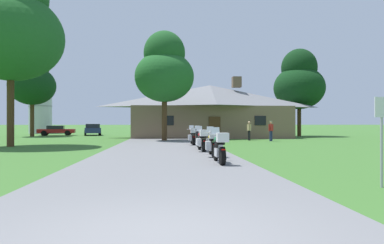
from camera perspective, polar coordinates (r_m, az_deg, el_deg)
The scene contains 18 objects.
ground_plane at distance 24.49m, azimuth -4.52°, elevation -3.72°, with size 500.00×500.00×0.00m, color #386628.
asphalt_driveway at distance 22.49m, azimuth -4.53°, elevation -3.96°, with size 6.40×80.00×0.06m, color slate.
motorcycle_green_nearest_to_camera at distance 12.64m, azimuth 4.56°, elevation -4.26°, with size 0.66×2.08×1.30m.
motorcycle_yellow_second_in_row at distance 15.24m, azimuth 3.47°, elevation -3.60°, with size 0.73×2.08×1.30m.
motorcycle_red_third_in_row at distance 17.97m, azimuth 1.71°, elevation -3.07°, with size 0.78×2.08×1.30m.
motorcycle_silver_fourth_in_row at distance 20.81m, azimuth 1.06°, elevation -2.64°, with size 0.66×2.08×1.30m.
motorcycle_red_farthest_in_row at distance 23.20m, azimuth 0.16°, elevation -2.41°, with size 0.73×2.08×1.30m.
stone_lodge at distance 35.97m, azimuth 2.97°, elevation 1.89°, with size 16.57×7.26×6.34m.
bystander_red_shirt_near_lodge at distance 29.64m, azimuth 12.88°, elevation -1.26°, with size 0.47×0.39×1.69m.
bystander_tan_shirt_beside_signpost at distance 30.39m, azimuth 9.39°, elevation -1.26°, with size 0.31×0.53×1.67m.
metal_signpost_roadside at distance 9.31m, azimuth 28.78°, elevation -1.21°, with size 0.36×0.06×2.14m.
tree_by_lodge_front at distance 29.24m, azimuth -4.57°, elevation 8.55°, with size 4.94×4.94×9.19m.
tree_left_near at distance 25.87m, azimuth -27.71°, elevation 14.02°, with size 6.63×6.63×12.20m.
tree_left_far at distance 42.77m, azimuth -24.84°, elevation 6.25°, with size 5.07×5.07×9.62m.
tree_right_of_lodge at distance 41.43m, azimuth 17.24°, elevation 6.34°, with size 5.72×5.72×9.96m.
metal_silo_distant at distance 54.81m, azimuth -23.70°, elevation 2.82°, with size 3.25×3.25×8.68m.
parked_navy_suv_far_left at distance 44.03m, azimuth -16.06°, elevation -1.11°, with size 2.78×4.89×1.40m.
parked_red_sedan_far_left at distance 44.54m, azimuth -21.43°, elevation -1.27°, with size 4.46×2.56×1.20m.
Camera 1 is at (0.06, -4.44, 1.53)m, focal length 32.37 mm.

